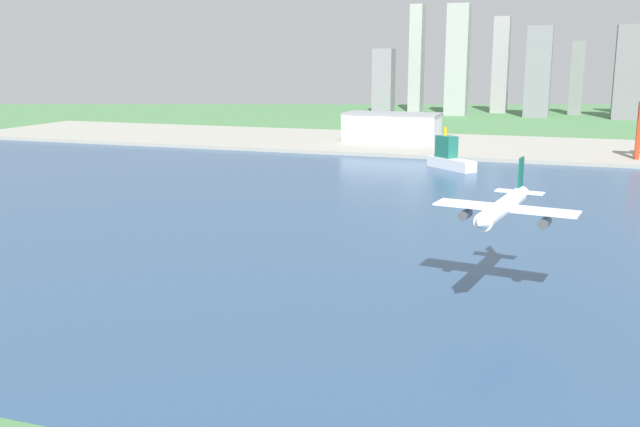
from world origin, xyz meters
TOP-DOWN VIEW (x-y plane):
  - ground_plane at (0.00, 300.00)m, footprint 2400.00×2400.00m
  - water_bay at (0.00, 240.00)m, footprint 840.00×360.00m
  - industrial_pier at (0.00, 490.00)m, footprint 840.00×140.00m
  - airplane_landing at (34.16, 157.32)m, footprint 38.75×46.62m
  - ferry_boat at (-15.59, 384.55)m, footprint 31.79×30.01m
  - warehouse_main at (-74.92, 487.26)m, footprint 69.93×32.15m
  - distant_skyline at (-0.26, 805.47)m, footprint 319.95×77.62m

SIDE VIEW (x-z plane):
  - ground_plane at x=0.00m, z-range 0.00..0.00m
  - water_bay at x=0.00m, z-range 0.00..0.15m
  - industrial_pier at x=0.00m, z-range 0.00..2.50m
  - ferry_boat at x=-15.59m, z-range -4.97..18.90m
  - warehouse_main at x=-74.92m, z-range 2.52..23.89m
  - airplane_landing at x=34.16m, z-range 17.17..32.76m
  - distant_skyline at x=-0.26m, z-range -23.57..135.50m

